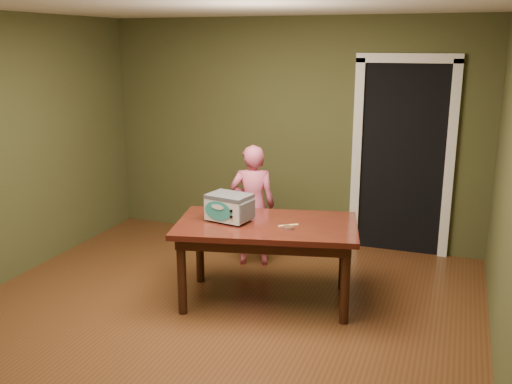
# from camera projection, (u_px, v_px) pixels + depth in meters

# --- Properties ---
(floor) EXTENTS (5.00, 5.00, 0.00)m
(floor) POSITION_uv_depth(u_px,v_px,m) (201.00, 330.00, 4.72)
(floor) COLOR #5A3419
(floor) RESTS_ON ground
(room_shell) EXTENTS (4.52, 5.02, 2.61)m
(room_shell) POSITION_uv_depth(u_px,v_px,m) (196.00, 125.00, 4.28)
(room_shell) COLOR #424625
(room_shell) RESTS_ON ground
(doorway) EXTENTS (1.10, 0.66, 2.25)m
(doorway) POSITION_uv_depth(u_px,v_px,m) (405.00, 155.00, 6.55)
(doorway) COLOR black
(doorway) RESTS_ON ground
(dining_table) EXTENTS (1.76, 1.23, 0.75)m
(dining_table) POSITION_uv_depth(u_px,v_px,m) (267.00, 234.00, 5.10)
(dining_table) COLOR #3D130D
(dining_table) RESTS_ON floor
(toy_oven) EXTENTS (0.44, 0.33, 0.25)m
(toy_oven) POSITION_uv_depth(u_px,v_px,m) (229.00, 206.00, 5.11)
(toy_oven) COLOR #4C4F54
(toy_oven) RESTS_ON dining_table
(baking_pan) EXTENTS (0.10, 0.10, 0.02)m
(baking_pan) POSITION_uv_depth(u_px,v_px,m) (288.00, 227.00, 4.92)
(baking_pan) COLOR silver
(baking_pan) RESTS_ON dining_table
(spatula) EXTENTS (0.16, 0.13, 0.01)m
(spatula) POSITION_uv_depth(u_px,v_px,m) (288.00, 225.00, 5.00)
(spatula) COLOR #FFDC6E
(spatula) RESTS_ON dining_table
(child) EXTENTS (0.55, 0.44, 1.30)m
(child) POSITION_uv_depth(u_px,v_px,m) (253.00, 206.00, 5.99)
(child) COLOR #DB5A7B
(child) RESTS_ON floor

